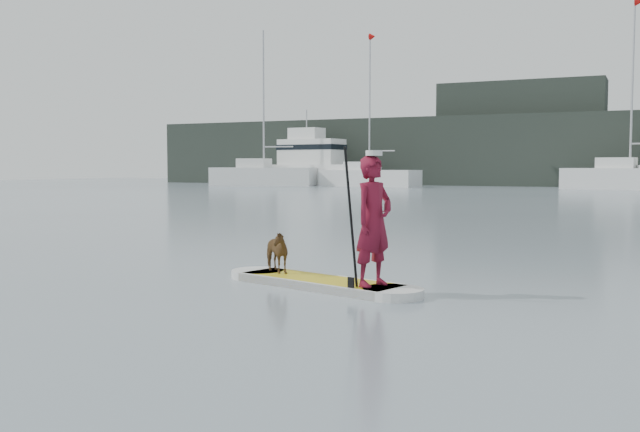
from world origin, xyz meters
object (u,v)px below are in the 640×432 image
at_px(sailboat_b, 369,176).
at_px(sailboat_d, 628,176).
at_px(sailboat_a, 263,175).
at_px(paddler, 374,221).
at_px(paddleboard, 320,283).
at_px(motor_yacht_b, 317,164).
at_px(dog, 274,251).

relative_size(sailboat_b, sailboat_d, 0.92).
bearing_deg(sailboat_a, paddler, -66.80).
height_order(paddleboard, sailboat_a, sailboat_a).
distance_m(paddleboard, paddler, 1.31).
bearing_deg(sailboat_d, paddler, -84.83).
xyz_separation_m(paddler, motor_yacht_b, (-23.83, 48.27, 0.90)).
bearing_deg(sailboat_a, paddleboard, -67.49).
relative_size(sailboat_a, motor_yacht_b, 1.27).
distance_m(sailboat_a, sailboat_b, 9.40).
bearing_deg(paddler, sailboat_a, 51.59).
bearing_deg(sailboat_b, sailboat_a, -164.77).
height_order(sailboat_a, sailboat_b, sailboat_a).
height_order(paddleboard, sailboat_b, sailboat_b).
bearing_deg(dog, motor_yacht_b, 60.46).
relative_size(paddler, dog, 2.32).
distance_m(paddler, motor_yacht_b, 53.84).
bearing_deg(motor_yacht_b, sailboat_a, -132.15).
height_order(dog, sailboat_d, sailboat_d).
relative_size(paddleboard, sailboat_b, 0.26).
relative_size(sailboat_a, sailboat_d, 0.98).
xyz_separation_m(dog, motor_yacht_b, (-22.06, 47.78, 1.45)).
distance_m(paddleboard, sailboat_b, 49.07).
xyz_separation_m(paddleboard, sailboat_b, (-17.21, 45.95, 0.80)).
bearing_deg(sailboat_b, sailboat_d, 10.91).
bearing_deg(motor_yacht_b, sailboat_b, -14.07).
xyz_separation_m(paddler, sailboat_d, (1.57, 47.18, -0.00)).
height_order(paddleboard, dog, dog).
bearing_deg(sailboat_d, sailboat_a, -168.68).
distance_m(sailboat_b, sailboat_d, 19.70).
bearing_deg(sailboat_d, paddleboard, -85.93).
distance_m(dog, sailboat_b, 48.54).
height_order(paddler, motor_yacht_b, motor_yacht_b).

